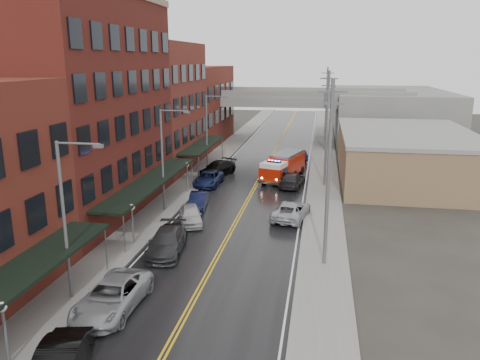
{
  "coord_description": "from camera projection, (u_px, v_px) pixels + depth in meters",
  "views": [
    {
      "loc": [
        6.62,
        -13.81,
        13.08
      ],
      "look_at": [
        -0.08,
        24.56,
        3.0
      ],
      "focal_mm": 35.0,
      "sensor_mm": 36.0,
      "label": 1
    }
  ],
  "objects": [
    {
      "name": "parked_car_right_0",
      "position": [
        291.0,
        210.0,
        39.32
      ],
      "size": [
        3.41,
        5.73,
        1.49
      ],
      "primitive_type": "imported",
      "rotation": [
        0.0,
        0.0,
        2.96
      ],
      "color": "#A7ABB0",
      "rests_on": "ground"
    },
    {
      "name": "utility_pole_1",
      "position": [
        327.0,
        127.0,
        48.15
      ],
      "size": [
        1.8,
        0.24,
        12.0
      ],
      "color": "#59595B",
      "rests_on": "ground"
    },
    {
      "name": "sidewalk_left",
      "position": [
        179.0,
        192.0,
        47.36
      ],
      "size": [
        3.0,
        160.0,
        0.15
      ],
      "primitive_type": "cube",
      "color": "slate",
      "rests_on": "ground"
    },
    {
      "name": "curb_left",
      "position": [
        195.0,
        192.0,
        47.09
      ],
      "size": [
        0.3,
        160.0,
        0.15
      ],
      "primitive_type": "cube",
      "color": "gray",
      "rests_on": "ground"
    },
    {
      "name": "parked_car_left_5",
      "position": [
        198.0,
        201.0,
        42.25
      ],
      "size": [
        2.0,
        4.37,
        1.39
      ],
      "primitive_type": "imported",
      "rotation": [
        0.0,
        0.0,
        0.13
      ],
      "color": "black",
      "rests_on": "ground"
    },
    {
      "name": "parked_car_left_6",
      "position": [
        209.0,
        179.0,
        49.86
      ],
      "size": [
        2.48,
        5.28,
        1.46
      ],
      "primitive_type": "imported",
      "rotation": [
        0.0,
        0.0,
        -0.01
      ],
      "color": "#111B42",
      "rests_on": "ground"
    },
    {
      "name": "street_lamp_0",
      "position": [
        68.0,
        212.0,
        24.97
      ],
      "size": [
        2.64,
        0.22,
        9.0
      ],
      "color": "#59595B",
      "rests_on": "ground"
    },
    {
      "name": "street_lamp_1",
      "position": [
        165.0,
        154.0,
        40.23
      ],
      "size": [
        2.64,
        0.22,
        9.0
      ],
      "color": "#59595B",
      "rests_on": "ground"
    },
    {
      "name": "overpass",
      "position": [
        280.0,
        105.0,
        75.18
      ],
      "size": [
        40.0,
        10.0,
        7.5
      ],
      "color": "slate",
      "rests_on": "ground"
    },
    {
      "name": "globe_lamp_1",
      "position": [
        132.0,
        215.0,
        33.3
      ],
      "size": [
        0.44,
        0.44,
        3.12
      ],
      "color": "#59595B",
      "rests_on": "ground"
    },
    {
      "name": "parked_car_right_3",
      "position": [
        299.0,
        155.0,
        62.49
      ],
      "size": [
        2.68,
        4.47,
        1.39
      ],
      "primitive_type": "imported",
      "rotation": [
        0.0,
        0.0,
        3.45
      ],
      "color": "black",
      "rests_on": "ground"
    },
    {
      "name": "globe_lamp_2",
      "position": [
        187.0,
        171.0,
        46.65
      ],
      "size": [
        0.44,
        0.44,
        3.12
      ],
      "color": "#59595B",
      "rests_on": "ground"
    },
    {
      "name": "sidewalk_right",
      "position": [
        325.0,
        199.0,
        44.93
      ],
      "size": [
        3.0,
        160.0,
        0.15
      ],
      "primitive_type": "cube",
      "color": "slate",
      "rests_on": "ground"
    },
    {
      "name": "awning_2",
      "position": [
        202.0,
        145.0,
        56.68
      ],
      "size": [
        2.6,
        13.0,
        3.09
      ],
      "color": "black",
      "rests_on": "ground"
    },
    {
      "name": "parked_car_right_2",
      "position": [
        296.0,
        158.0,
        60.0
      ],
      "size": [
        1.84,
        4.53,
        1.54
      ],
      "primitive_type": "imported",
      "rotation": [
        0.0,
        0.0,
        3.14
      ],
      "color": "silver",
      "rests_on": "ground"
    },
    {
      "name": "parked_car_left_2",
      "position": [
        112.0,
        296.0,
        24.96
      ],
      "size": [
        2.83,
        5.94,
        1.64
      ],
      "primitive_type": "imported",
      "rotation": [
        0.0,
        0.0,
        -0.02
      ],
      "color": "gray",
      "rests_on": "ground"
    },
    {
      "name": "brick_building_c",
      "position": [
        155.0,
        107.0,
        56.51
      ],
      "size": [
        9.0,
        15.0,
        15.0
      ],
      "primitive_type": "cube",
      "color": "maroon",
      "rests_on": "ground"
    },
    {
      "name": "parked_car_left_4",
      "position": [
        191.0,
        215.0,
        38.18
      ],
      "size": [
        3.12,
        4.69,
        1.48
      ],
      "primitive_type": "imported",
      "rotation": [
        0.0,
        0.0,
        0.35
      ],
      "color": "#B6B6B6",
      "rests_on": "ground"
    },
    {
      "name": "right_far_block",
      "position": [
        389.0,
        114.0,
        80.31
      ],
      "size": [
        18.0,
        30.0,
        8.0
      ],
      "primitive_type": "cube",
      "color": "slate",
      "rests_on": "ground"
    },
    {
      "name": "street_lamp_2",
      "position": [
        209.0,
        128.0,
        55.49
      ],
      "size": [
        2.64,
        0.22,
        9.0
      ],
      "color": "#59595B",
      "rests_on": "ground"
    },
    {
      "name": "awning_1",
      "position": [
        152.0,
        181.0,
        39.99
      ],
      "size": [
        2.6,
        18.0,
        3.09
      ],
      "color": "black",
      "rests_on": "ground"
    },
    {
      "name": "parked_car_left_3",
      "position": [
        167.0,
        242.0,
        32.4
      ],
      "size": [
        2.93,
        5.79,
        1.61
      ],
      "primitive_type": "imported",
      "rotation": [
        0.0,
        0.0,
        0.12
      ],
      "color": "#2B2B2D",
      "rests_on": "ground"
    },
    {
      "name": "utility_pole_0",
      "position": [
        329.0,
        172.0,
        29.08
      ],
      "size": [
        1.8,
        0.24,
        12.0
      ],
      "color": "#59595B",
      "rests_on": "ground"
    },
    {
      "name": "awning_0",
      "position": [
        9.0,
        282.0,
        21.87
      ],
      "size": [
        2.6,
        16.0,
        3.09
      ],
      "color": "black",
      "rests_on": "ground"
    },
    {
      "name": "parked_car_left_7",
      "position": [
        217.0,
        169.0,
        53.88
      ],
      "size": [
        4.14,
        6.19,
        1.67
      ],
      "primitive_type": "imported",
      "rotation": [
        0.0,
        0.0,
        -0.35
      ],
      "color": "black",
      "rests_on": "ground"
    },
    {
      "name": "tan_building",
      "position": [
        405.0,
        157.0,
        52.41
      ],
      "size": [
        14.0,
        22.0,
        5.0
      ],
      "primitive_type": "cube",
      "color": "#90764D",
      "rests_on": "ground"
    },
    {
      "name": "parked_car_right_1",
      "position": [
        292.0,
        180.0,
        49.34
      ],
      "size": [
        2.86,
        5.51,
        1.53
      ],
      "primitive_type": "imported",
      "rotation": [
        0.0,
        0.0,
        3.0
      ],
      "color": "black",
      "rests_on": "ground"
    },
    {
      "name": "utility_pole_2",
      "position": [
        326.0,
        108.0,
        67.23
      ],
      "size": [
        1.8,
        0.24,
        12.0
      ],
      "color": "#59595B",
      "rests_on": "ground"
    },
    {
      "name": "road",
      "position": [
        250.0,
        196.0,
        46.16
      ],
      "size": [
        11.0,
        160.0,
        0.02
      ],
      "primitive_type": "cube",
      "color": "black",
      "rests_on": "ground"
    },
    {
      "name": "brick_building_far",
      "position": [
        194.0,
        106.0,
        73.58
      ],
      "size": [
        9.0,
        20.0,
        12.0
      ],
      "primitive_type": "cube",
      "color": "maroon",
      "rests_on": "ground"
    },
    {
      "name": "fire_truck",
      "position": [
        283.0,
        166.0,
        52.17
      ],
      "size": [
        4.81,
        8.17,
        2.84
      ],
      "rotation": [
        0.0,
        0.0,
        -0.29
      ],
      "color": "#AD1A07",
      "rests_on": "ground"
    },
    {
      "name": "curb_right",
      "position": [
        308.0,
        198.0,
        45.2
      ],
      "size": [
        0.3,
        160.0,
        0.15
      ],
      "primitive_type": "cube",
      "color": "gray",
      "rests_on": "ground"
    },
    {
      "name": "globe_lamp_0",
      "position": [
        3.0,
        319.0,
        19.95
      ],
      "size": [
        0.44,
        0.44,
        3.12
      ],
      "color": "#59595B",
      "rests_on": "ground"
    },
    {
      "name": "brick_building_b",
      "position": [
        83.0,
        109.0,
        39.45
      ],
      "size": [
        9.0,
        20.0,
        18.0
      ],
      "primitive_type": "cube",
      "color": "#501815",
      "rests_on": "ground"
    }
  ]
}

